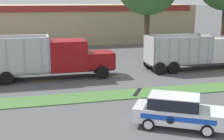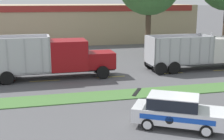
% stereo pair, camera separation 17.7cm
% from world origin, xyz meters
% --- Properties ---
extents(grass_verge, '(120.00, 2.18, 0.06)m').
position_xyz_m(grass_verge, '(0.00, 10.42, 0.03)').
color(grass_verge, '#477538').
rests_on(grass_verge, ground_plane).
extents(centre_line_4, '(2.40, 0.14, 0.01)m').
position_xyz_m(centre_line_4, '(-3.83, 15.51, 0.00)').
color(centre_line_4, yellow).
rests_on(centre_line_4, ground_plane).
extents(centre_line_5, '(2.40, 0.14, 0.01)m').
position_xyz_m(centre_line_5, '(1.57, 15.51, 0.00)').
color(centre_line_5, yellow).
rests_on(centre_line_5, ground_plane).
extents(centre_line_6, '(2.40, 0.14, 0.01)m').
position_xyz_m(centre_line_6, '(6.97, 15.51, 0.00)').
color(centre_line_6, yellow).
rests_on(centre_line_6, ground_plane).
extents(centre_line_7, '(2.40, 0.14, 0.01)m').
position_xyz_m(centre_line_7, '(12.37, 15.51, 0.00)').
color(centre_line_7, yellow).
rests_on(centre_line_7, ground_plane).
extents(dump_truck_lead, '(10.36, 2.82, 3.45)m').
position_xyz_m(dump_truck_lead, '(11.30, 16.49, 1.54)').
color(dump_truck_lead, black).
rests_on(dump_truck_lead, ground_plane).
extents(dump_truck_mid, '(11.73, 2.85, 3.52)m').
position_xyz_m(dump_truck_mid, '(-2.94, 16.28, 1.63)').
color(dump_truck_mid, black).
rests_on(dump_truck_mid, ground_plane).
extents(rally_car, '(4.75, 3.79, 1.69)m').
position_xyz_m(rally_car, '(2.33, 4.54, 0.85)').
color(rally_car, white).
rests_on(rally_car, ground_plane).
extents(store_building_backdrop, '(39.25, 12.10, 5.54)m').
position_xyz_m(store_building_backdrop, '(-0.38, 39.61, 2.77)').
color(store_building_backdrop, tan).
rests_on(store_building_backdrop, ground_plane).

